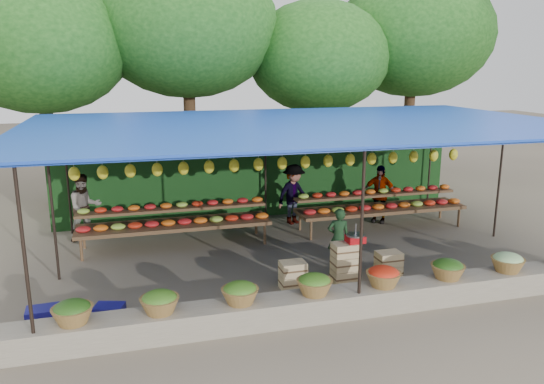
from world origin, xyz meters
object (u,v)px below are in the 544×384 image
object	(u,v)px
vendor_seated	(338,238)
blue_crate_back	(110,313)
crate_counter	(343,267)
blue_crate_front	(43,317)
weighing_scale	(355,238)

from	to	relation	value
vendor_seated	blue_crate_back	xyz separation A→B (m)	(-4.35, -1.18, -0.47)
blue_crate_back	vendor_seated	bearing A→B (deg)	32.39
crate_counter	blue_crate_front	distance (m)	5.13
crate_counter	blue_crate_front	world-z (taller)	crate_counter
weighing_scale	vendor_seated	distance (m)	0.81
weighing_scale	crate_counter	bearing A→B (deg)	180.00
vendor_seated	blue_crate_front	xyz separation A→B (m)	(-5.34, -1.07, -0.46)
blue_crate_front	blue_crate_back	bearing A→B (deg)	-9.69
weighing_scale	vendor_seated	world-z (taller)	vendor_seated
weighing_scale	blue_crate_front	size ratio (longest dim) A/B	0.74
vendor_seated	blue_crate_front	size ratio (longest dim) A/B	2.49
weighing_scale	blue_crate_front	bearing A→B (deg)	-176.86
blue_crate_back	weighing_scale	bearing A→B (deg)	22.54
vendor_seated	blue_crate_front	distance (m)	5.47
crate_counter	weighing_scale	bearing A→B (deg)	-0.00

